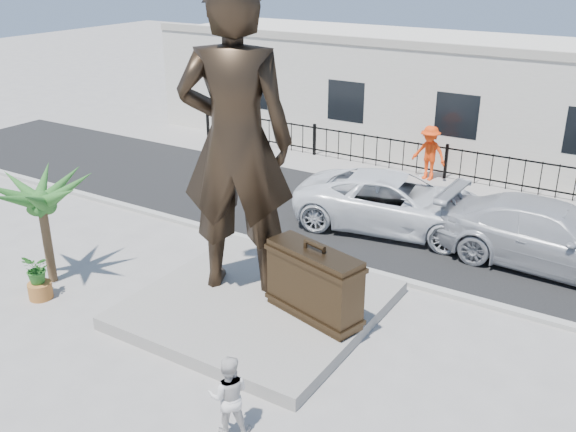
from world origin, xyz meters
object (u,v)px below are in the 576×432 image
at_px(tourist, 229,395).
at_px(car_white, 395,202).
at_px(suitcase, 314,283).
at_px(statue, 236,142).

distance_m(tourist, car_white, 9.76).
height_order(suitcase, car_white, suitcase).
bearing_deg(statue, tourist, 99.20).
xyz_separation_m(statue, car_white, (1.55, 5.70, -2.98)).
bearing_deg(car_white, tourist, 177.29).
xyz_separation_m(suitcase, tourist, (0.44, -3.65, -0.34)).
bearing_deg(suitcase, tourist, -68.09).
bearing_deg(car_white, statue, 155.47).
relative_size(suitcase, tourist, 1.50).
relative_size(statue, suitcase, 3.11).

